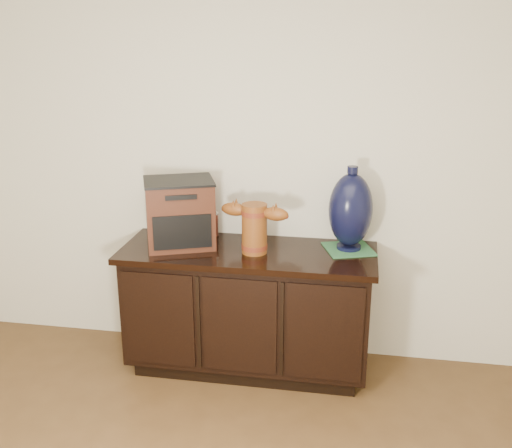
% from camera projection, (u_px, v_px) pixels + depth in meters
% --- Properties ---
extents(room, '(5.00, 5.00, 5.00)m').
position_uv_depth(room, '(37.00, 384.00, 1.17)').
color(room, '#50361B').
rests_on(room, ground).
extents(sideboard, '(1.46, 0.56, 0.75)m').
position_uv_depth(sideboard, '(248.00, 308.00, 3.53)').
color(sideboard, black).
rests_on(sideboard, ground).
extents(terracotta_vessel, '(0.40, 0.17, 0.28)m').
position_uv_depth(terracotta_vessel, '(254.00, 226.00, 3.33)').
color(terracotta_vessel, brown).
rests_on(terracotta_vessel, sideboard).
extents(tv_radio, '(0.48, 0.43, 0.39)m').
position_uv_depth(tv_radio, '(180.00, 213.00, 3.44)').
color(tv_radio, '#3F1C0F').
rests_on(tv_radio, sideboard).
extents(green_mat, '(0.33, 0.33, 0.01)m').
position_uv_depth(green_mat, '(349.00, 249.00, 3.43)').
color(green_mat, '#2E683C').
rests_on(green_mat, sideboard).
extents(lamp_base, '(0.31, 0.31, 0.48)m').
position_uv_depth(lamp_base, '(351.00, 210.00, 3.35)').
color(lamp_base, black).
rests_on(lamp_base, green_mat).
extents(spray_can, '(0.05, 0.05, 0.16)m').
position_uv_depth(spray_can, '(214.00, 223.00, 3.64)').
color(spray_can, maroon).
rests_on(spray_can, sideboard).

